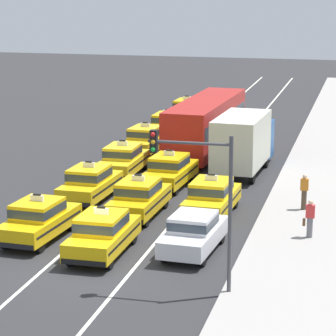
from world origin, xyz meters
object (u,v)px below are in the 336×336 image
taxi_left_fourth (146,139)px  traffic_light_pole (202,184)px  taxi_center_second (139,197)px  pedestrian_near_crosswalk (304,192)px  taxi_left_sixth (187,110)px  taxi_center_nearest (102,233)px  taxi_left_third (123,159)px  bus_center_fourth (206,123)px  box_truck_right_third (244,141)px  taxi_right_second (212,197)px  taxi_left_second (90,183)px  taxi_center_third (170,170)px  sedan_right_nearest (194,232)px  taxi_left_nearest (39,219)px  pedestrian_mid_block (310,219)px  taxi_left_fifth (168,125)px

taxi_left_fourth → traffic_light_pole: size_ratio=0.84×
taxi_center_second → pedestrian_near_crosswalk: 7.51m
taxi_left_sixth → taxi_center_nearest: size_ratio=1.01×
taxi_center_second → pedestrian_near_crosswalk: taxi_center_second is taller
taxi_left_third → taxi_center_second: 7.89m
taxi_left_sixth → bus_center_fourth: 10.78m
taxi_left_third → box_truck_right_third: size_ratio=0.65×
taxi_left_fourth → bus_center_fourth: 3.80m
box_truck_right_third → traffic_light_pole: traffic_light_pole is taller
taxi_left_sixth → taxi_right_second: 24.48m
taxi_left_second → taxi_center_nearest: bearing=-67.5°
taxi_center_third → taxi_left_fourth: bearing=113.9°
sedan_right_nearest → traffic_light_pole: traffic_light_pole is taller
taxi_left_nearest → taxi_center_nearest: same height
taxi_left_nearest → taxi_left_fourth: size_ratio=1.00×
taxi_center_nearest → pedestrian_near_crosswalk: size_ratio=2.78×
taxi_left_third → pedestrian_near_crosswalk: bearing=-26.1°
taxi_left_nearest → traffic_light_pole: traffic_light_pole is taller
box_truck_right_third → traffic_light_pole: size_ratio=1.27×
taxi_center_nearest → sedan_right_nearest: 3.54m
bus_center_fourth → taxi_right_second: bearing=-77.7°
sedan_right_nearest → pedestrian_mid_block: bearing=31.3°
taxi_left_second → taxi_right_second: size_ratio=1.00×
sedan_right_nearest → taxi_right_second: taxi_right_second is taller
pedestrian_mid_block → taxi_left_nearest: bearing=-166.9°
taxi_left_nearest → taxi_left_fifth: same height
taxi_right_second → taxi_center_nearest: bearing=-116.2°
taxi_left_sixth → taxi_center_third: size_ratio=1.00×
sedan_right_nearest → taxi_left_fourth: bearing=111.1°
taxi_left_nearest → bus_center_fourth: size_ratio=0.41×
bus_center_fourth → traffic_light_pole: 23.21m
box_truck_right_third → pedestrian_mid_block: bearing=-68.5°
taxi_left_second → taxi_left_nearest: bearing=-90.3°
taxi_center_second → taxi_left_fifth: bearing=99.9°
taxi_left_second → taxi_center_nearest: (3.07, -7.41, 0.00)m
taxi_left_second → box_truck_right_third: (6.25, 7.55, 0.90)m
taxi_left_sixth → taxi_center_third: 19.28m
taxi_left_sixth → taxi_center_nearest: bearing=-83.7°
taxi_center_third → sedan_right_nearest: 10.38m
sedan_right_nearest → traffic_light_pole: 5.17m
taxi_center_second → traffic_light_pole: traffic_light_pole is taller
taxi_left_fifth → pedestrian_near_crosswalk: (10.28, -15.74, 0.10)m
taxi_left_fourth → taxi_center_third: same height
taxi_left_fifth → traffic_light_pole: traffic_light_pole is taller
taxi_left_third → taxi_left_fourth: size_ratio=0.97×
taxi_center_third → bus_center_fourth: (0.12, 8.82, 0.94)m
taxi_center_second → box_truck_right_third: 10.12m
taxi_center_third → box_truck_right_third: (3.17, 4.07, 0.90)m
taxi_left_nearest → taxi_center_second: bearing=54.4°
taxi_center_second → taxi_center_third: bearing=89.2°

